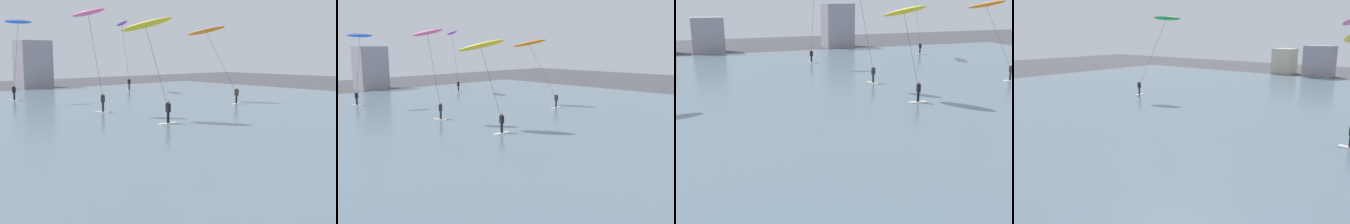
% 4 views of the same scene
% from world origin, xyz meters
% --- Properties ---
extents(water_bay, '(84.00, 52.00, 0.10)m').
position_xyz_m(water_bay, '(0.00, 31.08, 0.05)').
color(water_bay, slate).
rests_on(water_bay, ground).
extents(kitesurfer_green, '(4.50, 3.98, 9.08)m').
position_xyz_m(kitesurfer_green, '(-13.78, 30.07, 8.08)').
color(kitesurfer_green, silver).
rests_on(kitesurfer_green, water_bay).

